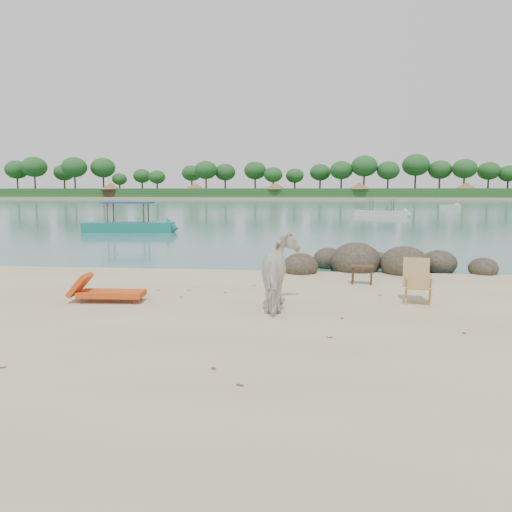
# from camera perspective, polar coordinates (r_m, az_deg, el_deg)

# --- Properties ---
(water) EXTENTS (400.00, 400.00, 0.00)m
(water) POSITION_cam_1_polar(r_m,az_deg,el_deg) (99.11, 5.66, 6.01)
(water) COLOR #376E6F
(water) RESTS_ON ground
(far_shore) EXTENTS (420.00, 90.00, 1.40)m
(far_shore) POSITION_cam_1_polar(r_m,az_deg,el_deg) (179.09, 5.93, 6.64)
(far_shore) COLOR tan
(far_shore) RESTS_ON ground
(far_scenery) EXTENTS (420.00, 18.00, 9.50)m
(far_scenery) POSITION_cam_1_polar(r_m,az_deg,el_deg) (145.78, 5.88, 7.70)
(far_scenery) COLOR #1E4C1E
(far_scenery) RESTS_ON ground
(boulders) EXTENTS (6.35, 2.91, 1.15)m
(boulders) POSITION_cam_1_polar(r_m,az_deg,el_deg) (15.83, 13.66, -0.86)
(boulders) COLOR #302A20
(boulders) RESTS_ON ground
(cow) EXTENTS (0.98, 1.91, 1.57)m
(cow) POSITION_cam_1_polar(r_m,az_deg,el_deg) (10.34, 3.00, -1.88)
(cow) COLOR beige
(cow) RESTS_ON ground
(side_table) EXTENTS (0.64, 0.46, 0.48)m
(side_table) POSITION_cam_1_polar(r_m,az_deg,el_deg) (13.38, 12.02, -2.26)
(side_table) COLOR #321D14
(side_table) RESTS_ON ground
(lounge_chair) EXTENTS (1.80, 0.71, 0.53)m
(lounge_chair) POSITION_cam_1_polar(r_m,az_deg,el_deg) (11.46, -16.17, -3.88)
(lounge_chair) COLOR #CF4F18
(lounge_chair) RESTS_ON ground
(deck_chair) EXTENTS (0.72, 0.77, 0.96)m
(deck_chair) POSITION_cam_1_polar(r_m,az_deg,el_deg) (11.37, 18.08, -2.94)
(deck_chair) COLOR tan
(deck_chair) RESTS_ON ground
(boat_near) EXTENTS (6.18, 1.90, 2.97)m
(boat_near) POSITION_cam_1_polar(r_m,az_deg,el_deg) (31.36, -14.42, 5.45)
(boat_near) COLOR #187166
(boat_near) RESTS_ON water
(boat_mid) EXTENTS (5.83, 3.30, 2.81)m
(boat_mid) POSITION_cam_1_polar(r_m,az_deg,el_deg) (50.42, 14.20, 6.04)
(boat_mid) COLOR silver
(boat_mid) RESTS_ON water
(boat_far) EXTENTS (4.06, 4.49, 0.57)m
(boat_far) POSITION_cam_1_polar(r_m,az_deg,el_deg) (76.37, 21.37, 5.33)
(boat_far) COLOR silver
(boat_far) RESTS_ON water
(dead_leaves) EXTENTS (7.54, 6.79, 0.00)m
(dead_leaves) POSITION_cam_1_polar(r_m,az_deg,el_deg) (9.71, 1.07, -7.18)
(dead_leaves) COLOR brown
(dead_leaves) RESTS_ON ground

